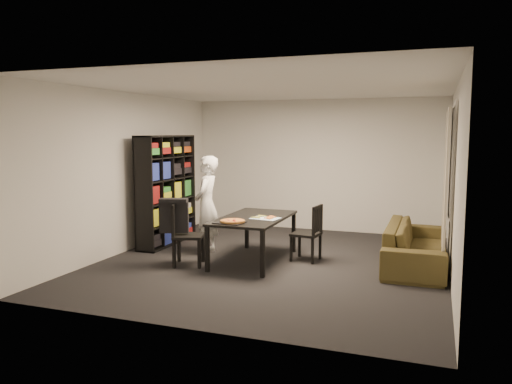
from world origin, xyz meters
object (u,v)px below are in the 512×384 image
(bookshelf, at_px, (166,190))
(baking_tray, at_px, (230,222))
(pepperoni_pizza, at_px, (233,221))
(sofa, at_px, (416,245))
(person, at_px, (207,205))
(chair_right, at_px, (311,229))
(chair_left, at_px, (183,230))
(dining_table, at_px, (254,221))

(bookshelf, bearing_deg, baking_tray, -35.56)
(baking_tray, bearing_deg, pepperoni_pizza, 23.25)
(sofa, bearing_deg, bookshelf, 88.96)
(bookshelf, bearing_deg, person, -23.12)
(chair_right, bearing_deg, chair_left, -56.28)
(dining_table, bearing_deg, pepperoni_pizza, -100.43)
(chair_left, height_order, pepperoni_pizza, chair_left)
(baking_tray, xyz_separation_m, sofa, (2.48, 1.15, -0.38))
(baking_tray, relative_size, pepperoni_pizza, 1.14)
(chair_left, distance_m, pepperoni_pizza, 0.82)
(pepperoni_pizza, xyz_separation_m, sofa, (2.44, 1.13, -0.40))
(chair_left, distance_m, chair_right, 1.93)
(chair_left, distance_m, baking_tray, 0.78)
(chair_right, bearing_deg, person, -80.25)
(bookshelf, xyz_separation_m, pepperoni_pizza, (1.75, -1.21, -0.24))
(chair_right, distance_m, pepperoni_pizza, 1.30)
(chair_right, xyz_separation_m, baking_tray, (-0.96, -0.90, 0.20))
(baking_tray, xyz_separation_m, pepperoni_pizza, (0.04, 0.02, 0.02))
(chair_left, bearing_deg, baking_tray, -109.42)
(chair_left, height_order, person, person)
(pepperoni_pizza, bearing_deg, bookshelf, 145.40)
(dining_table, bearing_deg, bookshelf, 161.15)
(dining_table, distance_m, chair_right, 0.88)
(bookshelf, xyz_separation_m, dining_table, (1.86, -0.64, -0.33))
(chair_left, xyz_separation_m, pepperoni_pizza, (0.80, -0.01, 0.19))
(chair_right, distance_m, sofa, 1.55)
(bookshelf, height_order, chair_right, bookshelf)
(dining_table, bearing_deg, sofa, 13.47)
(person, distance_m, pepperoni_pizza, 1.12)
(chair_right, relative_size, sofa, 0.40)
(bookshelf, relative_size, person, 1.20)
(baking_tray, relative_size, sofa, 0.19)
(dining_table, height_order, chair_left, chair_left)
(bookshelf, distance_m, person, 1.07)
(dining_table, height_order, sofa, dining_table)
(chair_left, relative_size, chair_right, 1.07)
(bookshelf, height_order, dining_table, bookshelf)
(chair_right, height_order, person, person)
(chair_right, bearing_deg, pepperoni_pizza, -39.41)
(sofa, bearing_deg, chair_left, 109.18)
(dining_table, xyz_separation_m, baking_tray, (-0.14, -0.59, 0.07))
(bookshelf, height_order, person, bookshelf)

